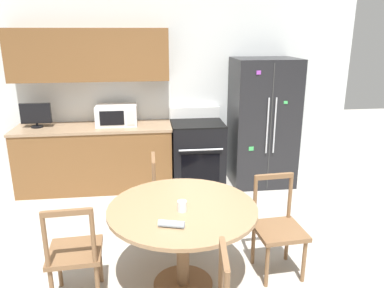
{
  "coord_description": "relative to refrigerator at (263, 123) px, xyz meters",
  "views": [
    {
      "loc": [
        -0.43,
        -2.76,
        2.16
      ],
      "look_at": [
        0.05,
        1.15,
        0.95
      ],
      "focal_mm": 35.0,
      "sensor_mm": 36.0,
      "label": 1
    }
  ],
  "objects": [
    {
      "name": "candle_glass",
      "position": [
        -1.37,
        -2.29,
        -0.1
      ],
      "size": [
        0.08,
        0.08,
        0.09
      ],
      "color": "silver",
      "rests_on": "dining_table"
    },
    {
      "name": "folded_napkin",
      "position": [
        -1.48,
        -2.53,
        -0.11
      ],
      "size": [
        0.2,
        0.11,
        0.05
      ],
      "color": "#A3BCDB",
      "rests_on": "dining_table"
    },
    {
      "name": "dining_chair_right",
      "position": [
        -0.49,
        -2.1,
        -0.46
      ],
      "size": [
        0.45,
        0.45,
        0.9
      ],
      "rotation": [
        0.0,
        0.0,
        3.21
      ],
      "color": "brown",
      "rests_on": "ground_plane"
    },
    {
      "name": "dining_chair_far",
      "position": [
        -1.42,
        -1.33,
        -0.46
      ],
      "size": [
        0.43,
        0.43,
        0.9
      ],
      "rotation": [
        0.0,
        0.0,
        4.7
      ],
      "color": "brown",
      "rests_on": "ground_plane"
    },
    {
      "name": "back_wall",
      "position": [
        -1.5,
        0.36,
        0.55
      ],
      "size": [
        5.2,
        0.44,
        2.6
      ],
      "color": "silver",
      "rests_on": "ground_plane"
    },
    {
      "name": "refrigerator",
      "position": [
        0.0,
        0.0,
        0.0
      ],
      "size": [
        0.88,
        0.72,
        1.79
      ],
      "color": "black",
      "rests_on": "ground_plane"
    },
    {
      "name": "dining_table",
      "position": [
        -1.36,
        -2.22,
        -0.28
      ],
      "size": [
        1.24,
        1.24,
        0.76
      ],
      "color": "#997551",
      "rests_on": "ground_plane"
    },
    {
      "name": "dining_chair_left",
      "position": [
        -2.24,
        -2.29,
        -0.46
      ],
      "size": [
        0.44,
        0.44,
        0.9
      ],
      "rotation": [
        0.0,
        0.0,
        6.34
      ],
      "color": "brown",
      "rests_on": "ground_plane"
    },
    {
      "name": "oven_range",
      "position": [
        -0.93,
        0.03,
        -0.43
      ],
      "size": [
        0.72,
        0.68,
        1.08
      ],
      "color": "black",
      "rests_on": "ground_plane"
    },
    {
      "name": "ground_plane",
      "position": [
        -1.19,
        -2.23,
        -0.9
      ],
      "size": [
        14.0,
        14.0,
        0.0
      ],
      "primitive_type": "plane",
      "color": "#B2ADA3"
    },
    {
      "name": "microwave",
      "position": [
        -2.04,
        0.11,
        0.14
      ],
      "size": [
        0.55,
        0.37,
        0.27
      ],
      "color": "white",
      "rests_on": "kitchen_counter"
    },
    {
      "name": "countertop_tv",
      "position": [
        -3.1,
        0.1,
        0.18
      ],
      "size": [
        0.39,
        0.16,
        0.33
      ],
      "color": "black",
      "rests_on": "kitchen_counter"
    },
    {
      "name": "kitchen_counter",
      "position": [
        -2.35,
        0.06,
        -0.44
      ],
      "size": [
        2.1,
        0.64,
        0.9
      ],
      "color": "brown",
      "rests_on": "ground_plane"
    }
  ]
}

